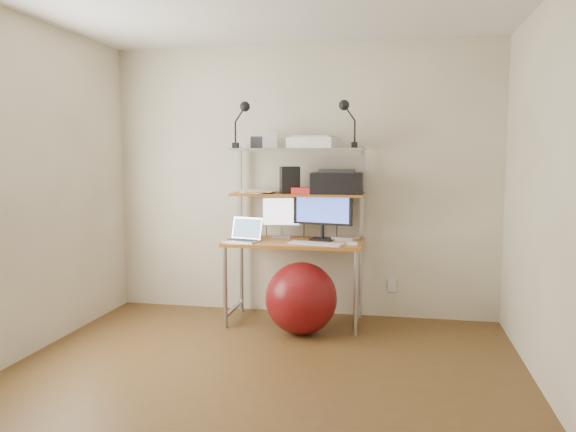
% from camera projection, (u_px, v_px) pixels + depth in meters
% --- Properties ---
extents(room, '(3.60, 3.60, 3.60)m').
position_uv_depth(room, '(253.00, 194.00, 3.47)').
color(room, brown).
rests_on(room, ground).
extents(computer_desk, '(1.20, 0.60, 1.57)m').
position_uv_depth(computer_desk, '(296.00, 216.00, 4.97)').
color(computer_desk, '#A96020').
rests_on(computer_desk, ground).
extents(desktop, '(1.20, 0.60, 0.00)m').
position_uv_depth(desktop, '(295.00, 241.00, 4.93)').
color(desktop, '#A96020').
rests_on(desktop, computer_desk).
extents(mid_shelf, '(1.18, 0.34, 0.00)m').
position_uv_depth(mid_shelf, '(297.00, 193.00, 5.02)').
color(mid_shelf, '#A96020').
rests_on(mid_shelf, computer_desk).
extents(top_shelf, '(1.18, 0.34, 0.00)m').
position_uv_depth(top_shelf, '(297.00, 148.00, 4.97)').
color(top_shelf, '#A2A2A7').
rests_on(top_shelf, computer_desk).
extents(floor, '(3.60, 3.60, 0.00)m').
position_uv_depth(floor, '(254.00, 387.00, 3.61)').
color(floor, brown).
rests_on(floor, ground).
extents(wall_outlet, '(0.08, 0.01, 0.12)m').
position_uv_depth(wall_outlet, '(392.00, 285.00, 5.16)').
color(wall_outlet, silver).
rests_on(wall_outlet, room).
extents(monitor_silver, '(0.36, 0.16, 0.41)m').
position_uv_depth(monitor_silver, '(282.00, 215.00, 5.09)').
color(monitor_silver, '#ADADB1').
rests_on(monitor_silver, desktop).
extents(monitor_black, '(0.54, 0.19, 0.54)m').
position_uv_depth(monitor_black, '(323.00, 209.00, 4.97)').
color(monitor_black, black).
rests_on(monitor_black, desktop).
extents(laptop, '(0.34, 0.30, 0.26)m').
position_uv_depth(laptop, '(245.00, 236.00, 4.93)').
color(laptop, silver).
rests_on(laptop, desktop).
extents(keyboard, '(0.47, 0.22, 0.01)m').
position_uv_depth(keyboard, '(316.00, 244.00, 4.73)').
color(keyboard, silver).
rests_on(keyboard, desktop).
extents(mouse, '(0.09, 0.06, 0.02)m').
position_uv_depth(mouse, '(352.00, 244.00, 4.70)').
color(mouse, silver).
rests_on(mouse, desktop).
extents(mac_mini, '(0.24, 0.24, 0.04)m').
position_uv_depth(mac_mini, '(346.00, 238.00, 4.96)').
color(mac_mini, silver).
rests_on(mac_mini, desktop).
extents(phone, '(0.08, 0.13, 0.01)m').
position_uv_depth(phone, '(297.00, 242.00, 4.81)').
color(phone, black).
rests_on(phone, desktop).
extents(printer, '(0.47, 0.33, 0.22)m').
position_uv_depth(printer, '(337.00, 182.00, 4.95)').
color(printer, black).
rests_on(printer, mid_shelf).
extents(nas_cube, '(0.21, 0.21, 0.24)m').
position_uv_depth(nas_cube, '(290.00, 180.00, 5.00)').
color(nas_cube, black).
rests_on(nas_cube, mid_shelf).
extents(red_box, '(0.22, 0.16, 0.06)m').
position_uv_depth(red_box, '(304.00, 191.00, 4.93)').
color(red_box, red).
rests_on(red_box, mid_shelf).
extents(scanner, '(0.46, 0.35, 0.11)m').
position_uv_depth(scanner, '(314.00, 142.00, 4.91)').
color(scanner, silver).
rests_on(scanner, top_shelf).
extents(box_white, '(0.15, 0.13, 0.15)m').
position_uv_depth(box_white, '(270.00, 140.00, 5.00)').
color(box_white, silver).
rests_on(box_white, top_shelf).
extents(box_grey, '(0.11, 0.11, 0.11)m').
position_uv_depth(box_grey, '(257.00, 143.00, 5.09)').
color(box_grey, '#292A2C').
rests_on(box_grey, top_shelf).
extents(clip_lamp_left, '(0.16, 0.09, 0.41)m').
position_uv_depth(clip_lamp_left, '(243.00, 114.00, 4.92)').
color(clip_lamp_left, black).
rests_on(clip_lamp_left, top_shelf).
extents(clip_lamp_right, '(0.16, 0.09, 0.41)m').
position_uv_depth(clip_lamp_right, '(346.00, 113.00, 4.79)').
color(clip_lamp_right, black).
rests_on(clip_lamp_right, top_shelf).
extents(exercise_ball, '(0.60, 0.60, 0.60)m').
position_uv_depth(exercise_ball, '(301.00, 298.00, 4.68)').
color(exercise_ball, maroon).
rests_on(exercise_ball, floor).
extents(paper_stack, '(0.38, 0.40, 0.02)m').
position_uv_depth(paper_stack, '(257.00, 191.00, 5.08)').
color(paper_stack, white).
rests_on(paper_stack, mid_shelf).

